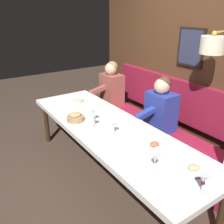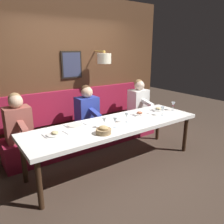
{
  "view_description": "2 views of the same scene",
  "coord_description": "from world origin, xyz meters",
  "px_view_note": "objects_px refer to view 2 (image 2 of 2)",
  "views": [
    {
      "loc": [
        -1.48,
        -2.24,
        2.08
      ],
      "look_at": [
        0.05,
        0.03,
        0.92
      ],
      "focal_mm": 39.06,
      "sensor_mm": 36.0,
      "label": 1
    },
    {
      "loc": [
        -2.73,
        2.0,
        1.91
      ],
      "look_at": [
        0.05,
        0.03,
        0.92
      ],
      "focal_mm": 35.56,
      "sensor_mm": 36.0,
      "label": 2
    }
  ],
  "objects_px": {
    "diner_middle": "(18,119)",
    "wine_glass_1": "(127,115)",
    "diner_near": "(87,107)",
    "dining_table": "(115,127)",
    "diner_nearest": "(139,98)",
    "bread_bowl": "(104,130)",
    "wine_glass_2": "(104,120)",
    "wine_glass_0": "(163,109)",
    "wine_glass_3": "(173,104)",
    "wine_glass_4": "(115,120)"
  },
  "relations": [
    {
      "from": "diner_middle",
      "to": "wine_glass_1",
      "type": "bearing_deg",
      "value": -122.85
    },
    {
      "from": "diner_near",
      "to": "dining_table",
      "type": "bearing_deg",
      "value": -178.33
    },
    {
      "from": "diner_nearest",
      "to": "bread_bowl",
      "type": "distance_m",
      "value": 2.05
    },
    {
      "from": "bread_bowl",
      "to": "wine_glass_1",
      "type": "bearing_deg",
      "value": -70.44
    },
    {
      "from": "dining_table",
      "to": "wine_glass_2",
      "type": "height_order",
      "value": "wine_glass_2"
    },
    {
      "from": "dining_table",
      "to": "diner_near",
      "type": "distance_m",
      "value": 0.89
    },
    {
      "from": "bread_bowl",
      "to": "diner_nearest",
      "type": "bearing_deg",
      "value": -55.76
    },
    {
      "from": "wine_glass_0",
      "to": "wine_glass_3",
      "type": "xyz_separation_m",
      "value": [
        0.11,
        -0.42,
        -0.0
      ]
    },
    {
      "from": "dining_table",
      "to": "diner_middle",
      "type": "relative_size",
      "value": 3.74
    },
    {
      "from": "diner_nearest",
      "to": "bread_bowl",
      "type": "xyz_separation_m",
      "value": [
        -1.15,
        1.69,
        -0.03
      ]
    },
    {
      "from": "diner_near",
      "to": "wine_glass_4",
      "type": "relative_size",
      "value": 4.82
    },
    {
      "from": "wine_glass_1",
      "to": "wine_glass_3",
      "type": "relative_size",
      "value": 1.0
    },
    {
      "from": "wine_glass_2",
      "to": "wine_glass_4",
      "type": "distance_m",
      "value": 0.17
    },
    {
      "from": "wine_glass_1",
      "to": "wine_glass_2",
      "type": "xyz_separation_m",
      "value": [
        -0.01,
        0.44,
        0.0
      ]
    },
    {
      "from": "diner_nearest",
      "to": "wine_glass_2",
      "type": "relative_size",
      "value": 4.82
    },
    {
      "from": "diner_nearest",
      "to": "dining_table",
      "type": "bearing_deg",
      "value": 124.35
    },
    {
      "from": "diner_near",
      "to": "wine_glass_0",
      "type": "relative_size",
      "value": 4.82
    },
    {
      "from": "wine_glass_1",
      "to": "wine_glass_2",
      "type": "distance_m",
      "value": 0.44
    },
    {
      "from": "wine_glass_0",
      "to": "wine_glass_4",
      "type": "height_order",
      "value": "same"
    },
    {
      "from": "diner_middle",
      "to": "bread_bowl",
      "type": "height_order",
      "value": "diner_middle"
    },
    {
      "from": "diner_near",
      "to": "diner_middle",
      "type": "distance_m",
      "value": 1.26
    },
    {
      "from": "wine_glass_2",
      "to": "bread_bowl",
      "type": "xyz_separation_m",
      "value": [
        -0.19,
        0.14,
        -0.07
      ]
    },
    {
      "from": "bread_bowl",
      "to": "diner_near",
      "type": "bearing_deg",
      "value": -18.09
    },
    {
      "from": "diner_nearest",
      "to": "diner_near",
      "type": "height_order",
      "value": "same"
    },
    {
      "from": "wine_glass_3",
      "to": "bread_bowl",
      "type": "bearing_deg",
      "value": 97.77
    },
    {
      "from": "diner_near",
      "to": "bread_bowl",
      "type": "xyz_separation_m",
      "value": [
        -1.15,
        0.38,
        -0.03
      ]
    },
    {
      "from": "wine_glass_4",
      "to": "diner_near",
      "type": "bearing_deg",
      "value": -5.17
    },
    {
      "from": "diner_nearest",
      "to": "wine_glass_2",
      "type": "height_order",
      "value": "diner_nearest"
    },
    {
      "from": "wine_glass_2",
      "to": "bread_bowl",
      "type": "relative_size",
      "value": 0.75
    },
    {
      "from": "dining_table",
      "to": "diner_middle",
      "type": "distance_m",
      "value": 1.56
    },
    {
      "from": "dining_table",
      "to": "diner_nearest",
      "type": "distance_m",
      "value": 1.57
    },
    {
      "from": "diner_middle",
      "to": "wine_glass_0",
      "type": "height_order",
      "value": "diner_middle"
    },
    {
      "from": "dining_table",
      "to": "wine_glass_3",
      "type": "distance_m",
      "value": 1.38
    },
    {
      "from": "dining_table",
      "to": "wine_glass_4",
      "type": "xyz_separation_m",
      "value": [
        -0.16,
        0.12,
        0.18
      ]
    },
    {
      "from": "wine_glass_1",
      "to": "wine_glass_4",
      "type": "height_order",
      "value": "same"
    },
    {
      "from": "wine_glass_3",
      "to": "diner_near",
      "type": "bearing_deg",
      "value": 56.78
    },
    {
      "from": "wine_glass_0",
      "to": "bread_bowl",
      "type": "relative_size",
      "value": 0.75
    },
    {
      "from": "diner_middle",
      "to": "wine_glass_2",
      "type": "height_order",
      "value": "diner_middle"
    },
    {
      "from": "wine_glass_3",
      "to": "wine_glass_4",
      "type": "distance_m",
      "value": 1.49
    },
    {
      "from": "diner_nearest",
      "to": "wine_glass_3",
      "type": "relative_size",
      "value": 4.82
    },
    {
      "from": "dining_table",
      "to": "diner_middle",
      "type": "height_order",
      "value": "diner_middle"
    },
    {
      "from": "diner_nearest",
      "to": "wine_glass_0",
      "type": "distance_m",
      "value": 1.08
    },
    {
      "from": "diner_middle",
      "to": "wine_glass_0",
      "type": "bearing_deg",
      "value": -114.69
    },
    {
      "from": "dining_table",
      "to": "bread_bowl",
      "type": "xyz_separation_m",
      "value": [
        -0.27,
        0.4,
        0.11
      ]
    },
    {
      "from": "wine_glass_0",
      "to": "bread_bowl",
      "type": "distance_m",
      "value": 1.35
    },
    {
      "from": "dining_table",
      "to": "wine_glass_1",
      "type": "height_order",
      "value": "wine_glass_1"
    },
    {
      "from": "diner_middle",
      "to": "wine_glass_0",
      "type": "distance_m",
      "value": 2.45
    },
    {
      "from": "bread_bowl",
      "to": "wine_glass_4",
      "type": "bearing_deg",
      "value": -68.92
    },
    {
      "from": "wine_glass_4",
      "to": "wine_glass_1",
      "type": "bearing_deg",
      "value": -71.91
    },
    {
      "from": "diner_nearest",
      "to": "wine_glass_3",
      "type": "distance_m",
      "value": 0.91
    }
  ]
}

